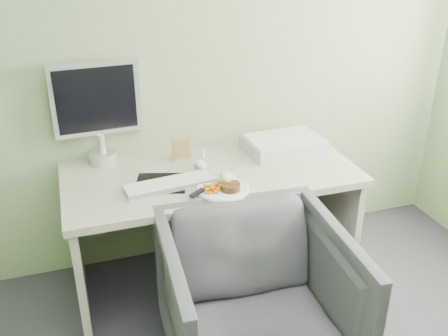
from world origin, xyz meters
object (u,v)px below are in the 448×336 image
object	(u,v)px
desk	(211,200)
scanner	(284,144)
plate	(223,189)
monitor	(97,107)
desk_chair	(256,305)

from	to	relation	value
desk	scanner	size ratio (longest dim) A/B	3.55
plate	monitor	world-z (taller)	monitor
monitor	desk_chair	world-z (taller)	monitor
desk	plate	distance (m)	0.30
scanner	monitor	world-z (taller)	monitor
desk	scanner	world-z (taller)	scanner
desk_chair	desk	bearing A→B (deg)	93.10
plate	desk_chair	distance (m)	0.60
plate	scanner	bearing A→B (deg)	36.77
scanner	desk_chair	size ratio (longest dim) A/B	0.54
desk_chair	plate	bearing A→B (deg)	93.89
plate	desk_chair	size ratio (longest dim) A/B	0.32
desk	monitor	distance (m)	0.81
desk	monitor	size ratio (longest dim) A/B	2.78
desk	plate	size ratio (longest dim) A/B	5.95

